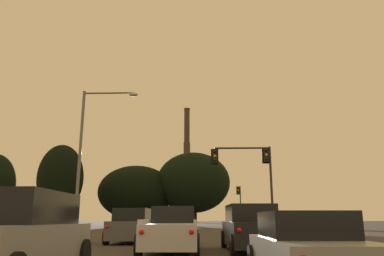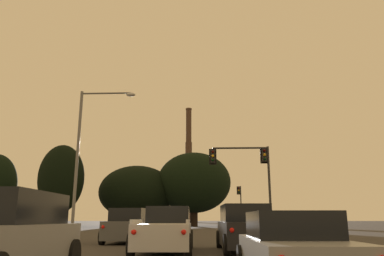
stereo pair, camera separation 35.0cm
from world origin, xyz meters
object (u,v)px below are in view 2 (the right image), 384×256
object	(u,v)px
suv_left_lane_third	(2,237)
street_lamp	(86,146)
traffic_light_far_right	(240,200)
traffic_light_overhead_right	(250,168)
smokestack	(189,176)
suv_left_lane_front	(130,226)
suv_right_lane_second	(245,228)
pickup_truck_center_lane_second	(166,231)
sedan_right_lane_third	(293,249)

from	to	relation	value
suv_left_lane_third	street_lamp	world-z (taller)	street_lamp
traffic_light_far_right	traffic_light_overhead_right	size ratio (longest dim) A/B	0.93
smokestack	street_lamp	bearing A→B (deg)	-89.93
traffic_light_far_right	traffic_light_overhead_right	xyz separation A→B (m)	(-1.80, -30.10, 1.00)
suv_left_lane_third	suv_left_lane_front	bearing A→B (deg)	88.58
suv_right_lane_second	suv_left_lane_front	world-z (taller)	same
street_lamp	smokestack	bearing A→B (deg)	90.07
street_lamp	smokestack	world-z (taller)	smokestack
pickup_truck_center_lane_second	traffic_light_far_right	bearing A→B (deg)	79.29
suv_left_lane_front	smokestack	size ratio (longest dim) A/B	0.09
suv_left_lane_front	traffic_light_overhead_right	xyz separation A→B (m)	(7.64, 7.16, 4.21)
street_lamp	suv_left_lane_front	bearing A→B (deg)	-37.82
suv_left_lane_front	smokestack	xyz separation A→B (m)	(-3.92, 149.27, 19.74)
suv_right_lane_second	traffic_light_overhead_right	xyz separation A→B (m)	(1.75, 12.66, 4.21)
traffic_light_overhead_right	suv_right_lane_second	bearing A→B (deg)	-97.88
traffic_light_overhead_right	street_lamp	bearing A→B (deg)	-159.43
traffic_light_overhead_right	pickup_truck_center_lane_second	bearing A→B (deg)	-111.05
sedan_right_lane_third	smokestack	distance (m)	164.19
suv_right_lane_second	sedan_right_lane_third	xyz separation A→B (m)	(0.22, -7.89, -0.23)
suv_left_lane_front	smokestack	bearing A→B (deg)	93.25
suv_left_lane_front	sedan_right_lane_third	bearing A→B (deg)	-63.73
traffic_light_far_right	smokestack	xyz separation A→B (m)	(-13.36, 112.01, 16.52)
suv_left_lane_front	street_lamp	distance (m)	6.99
sedan_right_lane_third	pickup_truck_center_lane_second	xyz separation A→B (m)	(-3.45, 7.60, 0.14)
pickup_truck_center_lane_second	traffic_light_far_right	world-z (taller)	traffic_light_far_right
suv_left_lane_front	pickup_truck_center_lane_second	world-z (taller)	suv_left_lane_front
pickup_truck_center_lane_second	sedan_right_lane_third	bearing A→B (deg)	-67.32
pickup_truck_center_lane_second	smokestack	world-z (taller)	smokestack
pickup_truck_center_lane_second	street_lamp	size ratio (longest dim) A/B	0.56
suv_left_lane_front	pickup_truck_center_lane_second	distance (m)	6.38
suv_left_lane_third	suv_right_lane_second	bearing A→B (deg)	51.69
smokestack	suv_left_lane_front	bearing A→B (deg)	-88.50
suv_right_lane_second	smokestack	size ratio (longest dim) A/B	0.09
suv_left_lane_front	traffic_light_overhead_right	world-z (taller)	traffic_light_overhead_right
suv_left_lane_third	traffic_light_overhead_right	xyz separation A→B (m)	(7.70, 20.52, 4.21)
suv_left_lane_third	traffic_light_overhead_right	world-z (taller)	traffic_light_overhead_right
traffic_light_overhead_right	street_lamp	xyz separation A→B (m)	(-11.37, -4.27, 0.94)
traffic_light_far_right	smokestack	bearing A→B (deg)	96.80
suv_left_lane_third	sedan_right_lane_third	distance (m)	6.17
suv_left_lane_third	sedan_right_lane_third	world-z (taller)	suv_left_lane_third
sedan_right_lane_third	suv_left_lane_front	bearing A→B (deg)	113.89
suv_right_lane_second	street_lamp	bearing A→B (deg)	136.72
suv_right_lane_second	smokestack	distance (m)	156.33
suv_left_lane_third	traffic_light_overhead_right	size ratio (longest dim) A/B	0.73
sedan_right_lane_third	street_lamp	world-z (taller)	street_lamp
suv_left_lane_third	street_lamp	size ratio (longest dim) A/B	0.50
pickup_truck_center_lane_second	suv_left_lane_front	bearing A→B (deg)	112.87
traffic_light_overhead_right	sedan_right_lane_third	bearing A→B (deg)	-94.27
suv_left_lane_front	street_lamp	xyz separation A→B (m)	(-3.73, 2.89, 5.15)
suv_left_lane_front	suv_left_lane_third	distance (m)	13.36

